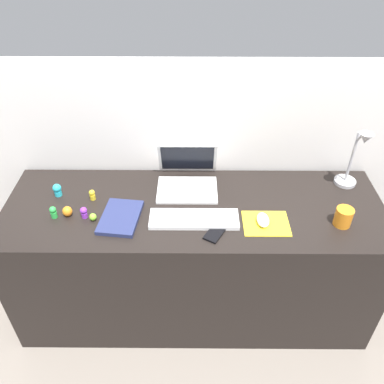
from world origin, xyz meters
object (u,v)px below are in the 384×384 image
at_px(cell_phone, 217,232).
at_px(coffee_mug, 344,217).
at_px(keyboard, 195,219).
at_px(laptop, 188,176).
at_px(desk_lamp, 355,161).
at_px(toy_figurine_yellow, 93,195).
at_px(notebook_pad, 121,217).
at_px(toy_figurine_lime, 94,217).
at_px(toy_figurine_cyan, 58,190).
at_px(mouse, 264,220).
at_px(toy_figurine_green, 54,212).
at_px(toy_figurine_orange, 68,211).
at_px(toy_figurine_purple, 85,212).

height_order(cell_phone, coffee_mug, coffee_mug).
bearing_deg(keyboard, laptop, 96.96).
relative_size(laptop, desk_lamp, 0.86).
height_order(coffee_mug, toy_figurine_yellow, coffee_mug).
height_order(laptop, coffee_mug, laptop).
xyz_separation_m(laptop, notebook_pad, (-0.31, -0.27, -0.04)).
bearing_deg(desk_lamp, toy_figurine_lime, -168.14).
xyz_separation_m(toy_figurine_yellow, toy_figurine_cyan, (-0.18, 0.03, 0.01)).
distance_m(toy_figurine_yellow, toy_figurine_cyan, 0.18).
distance_m(mouse, coffee_mug, 0.36).
relative_size(desk_lamp, coffee_mug, 3.92).
relative_size(laptop, mouse, 3.12).
relative_size(coffee_mug, toy_figurine_lime, 2.43).
distance_m(laptop, coffee_mug, 0.77).
height_order(mouse, cell_phone, mouse).
height_order(toy_figurine_lime, toy_figurine_green, toy_figurine_green).
height_order(cell_phone, toy_figurine_yellow, toy_figurine_yellow).
xyz_separation_m(coffee_mug, toy_figurine_orange, (-1.26, 0.05, -0.02)).
xyz_separation_m(keyboard, mouse, (0.31, -0.02, 0.01)).
bearing_deg(toy_figurine_orange, toy_figurine_purple, -8.15).
relative_size(keyboard, toy_figurine_yellow, 7.44).
bearing_deg(cell_phone, desk_lamp, 56.66).
height_order(keyboard, notebook_pad, same).
height_order(mouse, toy_figurine_cyan, toy_figurine_cyan).
xyz_separation_m(notebook_pad, toy_figurine_green, (-0.31, 0.01, 0.02)).
relative_size(mouse, toy_figurine_green, 1.59).
distance_m(mouse, cell_phone, 0.23).
distance_m(desk_lamp, toy_figurine_lime, 1.28).
bearing_deg(desk_lamp, toy_figurine_purple, -169.39).
distance_m(laptop, cell_phone, 0.39).
xyz_separation_m(toy_figurine_lime, toy_figurine_green, (-0.19, 0.02, 0.01)).
height_order(cell_phone, toy_figurine_purple, toy_figurine_purple).
bearing_deg(toy_figurine_yellow, toy_figurine_orange, -127.10).
relative_size(laptop, toy_figurine_lime, 8.23).
relative_size(cell_phone, toy_figurine_yellow, 2.32).
relative_size(toy_figurine_green, toy_figurine_yellow, 1.09).
relative_size(toy_figurine_yellow, toy_figurine_orange, 1.10).
xyz_separation_m(coffee_mug, toy_figurine_lime, (-1.14, 0.02, -0.03)).
bearing_deg(mouse, desk_lamp, 30.81).
height_order(keyboard, toy_figurine_green, toy_figurine_green).
bearing_deg(notebook_pad, laptop, 48.33).
xyz_separation_m(notebook_pad, toy_figurine_orange, (-0.25, 0.02, 0.02)).
height_order(notebook_pad, toy_figurine_green, toy_figurine_green).
bearing_deg(toy_figurine_purple, toy_figurine_orange, 171.85).
distance_m(mouse, toy_figurine_orange, 0.91).
distance_m(desk_lamp, notebook_pad, 1.16).
distance_m(keyboard, toy_figurine_green, 0.65).
distance_m(notebook_pad, toy_figurine_orange, 0.25).
height_order(laptop, toy_figurine_cyan, laptop).
xyz_separation_m(laptop, toy_figurine_cyan, (-0.64, -0.10, -0.02)).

